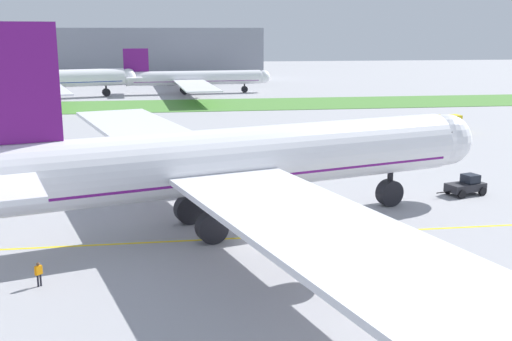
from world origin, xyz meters
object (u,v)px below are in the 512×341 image
at_px(ground_crew_marshaller_front, 39,272).
at_px(pushback_tug, 466,186).
at_px(service_truck_baggage_loader, 444,123).
at_px(ground_crew_wingwalker_port, 460,321).
at_px(parked_airliner_far_centre, 191,78).
at_px(airliner_foreground, 229,162).
at_px(parked_airliner_far_left, 42,80).

bearing_deg(ground_crew_marshaller_front, pushback_tug, 24.66).
relative_size(pushback_tug, service_truck_baggage_loader, 1.00).
relative_size(pushback_tug, ground_crew_wingwalker_port, 3.63).
bearing_deg(service_truck_baggage_loader, parked_airliner_far_centre, 118.57).
relative_size(airliner_foreground, ground_crew_marshaller_front, 47.75).
bearing_deg(airliner_foreground, ground_crew_marshaller_front, -142.84).
xyz_separation_m(ground_crew_marshaller_front, parked_airliner_far_left, (-22.14, 123.20, 3.87)).
distance_m(airliner_foreground, ground_crew_marshaller_front, 18.57).
bearing_deg(airliner_foreground, parked_airliner_far_left, 107.94).
distance_m(parked_airliner_far_left, parked_airliner_far_centre, 39.27).
bearing_deg(pushback_tug, ground_crew_wingwalker_port, -117.38).
height_order(pushback_tug, ground_crew_marshaller_front, pushback_tug).
distance_m(ground_crew_wingwalker_port, parked_airliner_far_left, 142.38).
relative_size(airliner_foreground, service_truck_baggage_loader, 13.97).
bearing_deg(service_truck_baggage_loader, airliner_foreground, -131.83).
xyz_separation_m(pushback_tug, parked_airliner_far_centre, (-24.33, 112.67, 3.23)).
bearing_deg(airliner_foreground, service_truck_baggage_loader, 48.17).
distance_m(pushback_tug, parked_airliner_far_left, 122.00).
relative_size(ground_crew_marshaller_front, parked_airliner_far_left, 0.02).
relative_size(parked_airliner_far_left, parked_airliner_far_centre, 1.07).
relative_size(ground_crew_marshaller_front, parked_airliner_far_centre, 0.02).
xyz_separation_m(ground_crew_wingwalker_port, ground_crew_marshaller_front, (-25.26, 11.00, 0.06)).
bearing_deg(pushback_tug, parked_airliner_far_centre, 102.19).
distance_m(pushback_tug, service_truck_baggage_loader, 42.18).
bearing_deg(airliner_foreground, ground_crew_wingwalker_port, -63.20).
xyz_separation_m(airliner_foreground, parked_airliner_far_left, (-36.39, 112.40, -1.13)).
distance_m(pushback_tug, parked_airliner_far_centre, 115.32).
bearing_deg(parked_airliner_far_centre, parked_airliner_far_left, -168.07).
bearing_deg(ground_crew_marshaller_front, airliner_foreground, 37.16).
distance_m(airliner_foreground, ground_crew_wingwalker_port, 24.94).
bearing_deg(pushback_tug, parked_airliner_far_left, 120.97).
relative_size(service_truck_baggage_loader, parked_airliner_far_left, 0.08).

